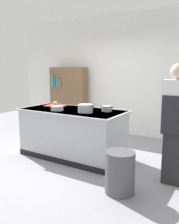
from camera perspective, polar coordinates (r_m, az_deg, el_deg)
The scene contains 12 objects.
ground_plane at distance 4.71m, azimuth -3.94°, elevation -10.33°, with size 10.00×10.00×0.00m, color gray.
back_wall at distance 6.24m, azimuth 7.34°, elevation 8.70°, with size 6.40×0.12×3.00m, color white.
counter_island at distance 4.57m, azimuth -4.01°, elevation -4.84°, with size 1.98×0.98×0.90m.
cutting_board at distance 4.92m, azimuth -8.18°, elevation 1.45°, with size 0.40×0.28×0.02m, color red.
onion at distance 4.88m, azimuth -8.10°, elevation 2.06°, with size 0.09×0.09×0.09m, color tan.
stock_pot at distance 4.16m, azimuth -0.97°, elevation 0.86°, with size 0.32×0.26×0.14m.
sauce_pan at distance 4.29m, azimuth 4.11°, elevation 0.81°, with size 0.25×0.18×0.10m.
mixing_bowl at distance 4.42m, azimuth -7.69°, elevation 0.92°, with size 0.23×0.23×0.08m, color #B7BABF.
juice_cup at distance 4.59m, azimuth -1.59°, elevation 1.44°, with size 0.07×0.07×0.10m, color yellow.
trash_bin at distance 3.32m, azimuth 7.23°, elevation -14.02°, with size 0.40×0.40×0.57m, color #4C4C51.
person_chef at distance 3.57m, azimuth 19.77°, elevation -2.22°, with size 0.38×0.25×1.72m.
bookshelf at distance 6.76m, azimuth -5.02°, elevation 3.33°, with size 1.10×0.31×1.70m.
Camera 1 is at (2.59, -3.57, 1.63)m, focal length 38.50 mm.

